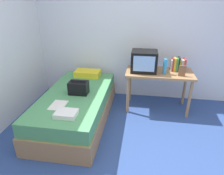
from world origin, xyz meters
The scene contains 13 objects.
ground_plane centered at (0.00, 0.00, 0.00)m, with size 8.00×8.00×0.00m, color #2D4784.
wall_back centered at (0.00, 2.00, 1.30)m, with size 5.20×0.10×2.60m, color silver.
bed centered at (-0.89, 0.84, 0.25)m, with size 1.00×2.00×0.51m.
desk centered at (0.45, 1.46, 0.63)m, with size 1.16×0.60×0.73m.
tv centered at (0.17, 1.45, 0.91)m, with size 0.44×0.39×0.36m.
water_bottle centered at (0.53, 1.37, 0.86)m, with size 0.06×0.06×0.26m, color #3399DB.
book_row centered at (0.77, 1.57, 0.84)m, with size 0.25×0.17×0.24m.
picture_frame centered at (0.80, 1.30, 0.82)m, with size 0.11×0.02×0.18m, color brown.
pillow centered at (-0.90, 1.61, 0.56)m, with size 0.48×0.29×0.11m, color yellow.
handbag centered at (-0.83, 0.84, 0.61)m, with size 0.30×0.20×0.22m.
magazine centered at (-1.01, 0.41, 0.51)m, with size 0.21×0.29×0.01m, color white.
remote_dark centered at (-0.71, 0.25, 0.52)m, with size 0.04×0.16×0.02m, color black.
folded_towel centered at (-0.79, 0.17, 0.54)m, with size 0.28×0.22×0.06m, color white.
Camera 1 is at (0.14, -1.92, 1.92)m, focal length 31.91 mm.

